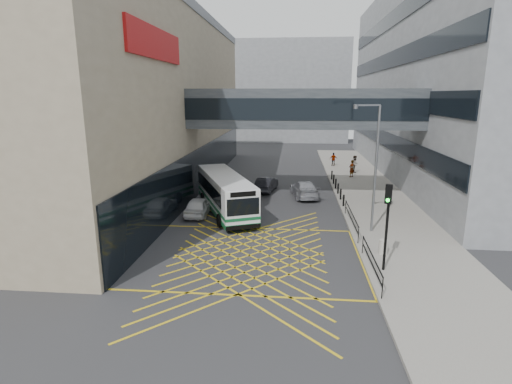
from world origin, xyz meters
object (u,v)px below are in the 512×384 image
(traffic_light, at_px, (387,215))
(pedestrian_a, at_px, (352,169))
(car_silver, at_px, (304,189))
(car_white, at_px, (199,206))
(litter_bin, at_px, (383,247))
(pedestrian_c, at_px, (333,159))
(street_lamp, at_px, (373,161))
(car_dark, at_px, (266,184))
(pedestrian_b, at_px, (355,164))
(bus, at_px, (225,192))

(traffic_light, relative_size, pedestrian_a, 2.47)
(car_silver, bearing_deg, car_white, 28.43)
(car_white, relative_size, litter_bin, 5.33)
(car_silver, bearing_deg, traffic_light, 93.89)
(pedestrian_c, bearing_deg, litter_bin, 87.39)
(car_silver, height_order, traffic_light, traffic_light)
(traffic_light, xyz_separation_m, litter_bin, (0.46, 2.18, -2.44))
(street_lamp, bearing_deg, car_dark, 105.53)
(car_silver, distance_m, traffic_light, 15.45)
(litter_bin, height_order, pedestrian_b, pedestrian_b)
(pedestrian_a, bearing_deg, litter_bin, 44.38)
(car_silver, bearing_deg, pedestrian_b, -128.13)
(car_silver, distance_m, pedestrian_c, 15.37)
(car_silver, distance_m, litter_bin, 13.30)
(car_silver, relative_size, pedestrian_c, 2.96)
(traffic_light, bearing_deg, pedestrian_b, 106.60)
(bus, relative_size, pedestrian_c, 6.42)
(bus, relative_size, pedestrian_a, 5.77)
(traffic_light, relative_size, pedestrian_b, 2.28)
(car_white, relative_size, car_dark, 1.01)
(car_dark, height_order, car_silver, car_silver)
(bus, bearing_deg, pedestrian_c, 40.95)
(street_lamp, relative_size, pedestrian_a, 4.45)
(car_white, height_order, traffic_light, traffic_light)
(car_silver, bearing_deg, pedestrian_a, -131.01)
(traffic_light, distance_m, litter_bin, 3.31)
(car_silver, xyz_separation_m, pedestrian_c, (3.86, 14.88, 0.22))
(car_white, distance_m, traffic_light, 14.52)
(traffic_light, height_order, pedestrian_c, traffic_light)
(car_silver, xyz_separation_m, street_lamp, (3.85, -9.00, 3.90))
(car_dark, xyz_separation_m, street_lamp, (7.23, -10.72, 3.98))
(pedestrian_c, bearing_deg, pedestrian_a, 97.78)
(bus, height_order, pedestrian_a, bus)
(car_dark, height_order, pedestrian_c, pedestrian_c)
(car_white, relative_size, traffic_light, 0.97)
(bus, distance_m, car_dark, 7.37)
(car_white, bearing_deg, traffic_light, 141.36)
(car_dark, bearing_deg, pedestrian_b, -126.31)
(pedestrian_a, distance_m, pedestrian_c, 6.73)
(litter_bin, bearing_deg, bus, 142.70)
(traffic_light, height_order, pedestrian_a, traffic_light)
(car_dark, bearing_deg, pedestrian_c, -108.89)
(car_silver, height_order, pedestrian_a, pedestrian_a)
(pedestrian_a, bearing_deg, car_white, 5.47)
(pedestrian_a, distance_m, pedestrian_b, 2.31)
(pedestrian_b, bearing_deg, car_dark, 179.83)
(car_dark, relative_size, pedestrian_b, 2.18)
(traffic_light, bearing_deg, pedestrian_a, 107.74)
(car_white, bearing_deg, street_lamp, 165.15)
(pedestrian_b, bearing_deg, street_lamp, -139.52)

